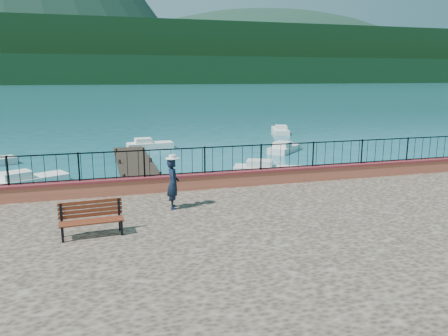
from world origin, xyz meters
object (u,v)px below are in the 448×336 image
boat_1 (270,167)px  boat_2 (285,146)px  person (173,184)px  boat_5 (280,129)px  park_bench (92,226)px  boat_0 (28,178)px  boat_4 (150,143)px

boat_1 → boat_2: (3.78, 6.55, 0.00)m
person → boat_1: person is taller
boat_1 → boat_5: 18.05m
park_bench → boat_1: park_bench is taller
park_bench → boat_0: size_ratio=0.45×
boat_0 → person: bearing=-86.5°
boat_4 → boat_5: bearing=19.7°
boat_0 → boat_5: 25.22m
boat_2 → boat_4: (-9.04, 4.22, 0.00)m
boat_1 → boat_5: bearing=90.6°
person → boat_4: bearing=2.4°
boat_4 → boat_5: same height
boat_4 → boat_2: bearing=-28.6°
boat_2 → person: bearing=-169.2°
boat_0 → boat_2: bearing=-7.8°
park_bench → boat_5: park_bench is taller
boat_2 → boat_5: (3.89, 9.79, 0.00)m
boat_1 → boat_4: same height
park_bench → boat_1: bearing=44.2°
boat_0 → boat_4: bearing=27.2°
boat_2 → boat_4: bearing=110.8°
boat_5 → boat_2: bearing=175.3°
park_bench → boat_0: bearing=101.2°
person → boat_0: (-5.57, 9.59, -1.59)m
person → park_bench: bearing=133.6°
park_bench → boat_5: (16.93, 26.71, -1.08)m
boat_1 → boat_2: same height
boat_0 → boat_5: (20.04, 15.30, 0.00)m
boat_0 → boat_5: same height
person → boat_2: bearing=-28.0°
boat_0 → boat_5: bearing=10.7°
boat_2 → boat_5: 10.53m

